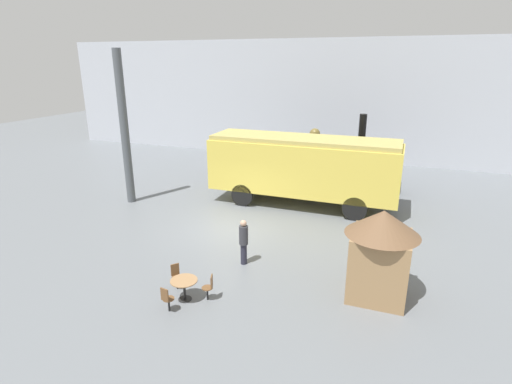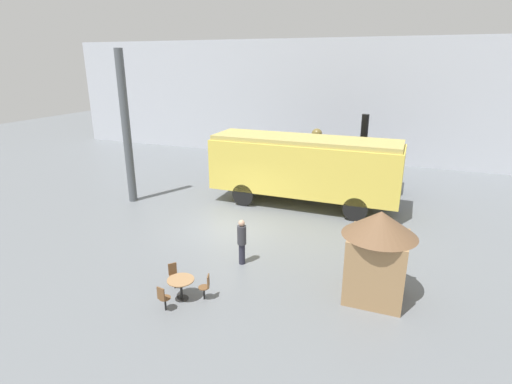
# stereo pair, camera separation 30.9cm
# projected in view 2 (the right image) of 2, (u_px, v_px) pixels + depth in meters

# --- Properties ---
(ground_plane) EXTENTS (80.00, 80.00, 0.00)m
(ground_plane) POSITION_uv_depth(u_px,v_px,m) (231.00, 229.00, 18.41)
(ground_plane) COLOR slate
(backdrop_wall) EXTENTS (44.00, 0.15, 9.00)m
(backdrop_wall) POSITION_uv_depth(u_px,v_px,m) (314.00, 100.00, 30.53)
(backdrop_wall) COLOR #B2B7C1
(backdrop_wall) RESTS_ON ground_plane
(steam_locomotive) EXTENTS (8.51, 2.66, 4.50)m
(steam_locomotive) POSITION_uv_depth(u_px,v_px,m) (323.00, 158.00, 24.31)
(steam_locomotive) COLOR black
(steam_locomotive) RESTS_ON ground_plane
(passenger_coach_vintage) EXTENTS (9.79, 2.75, 3.66)m
(passenger_coach_vintage) POSITION_uv_depth(u_px,v_px,m) (304.00, 165.00, 20.83)
(passenger_coach_vintage) COLOR #E0C64C
(passenger_coach_vintage) RESTS_ON ground_plane
(cafe_table_near) EXTENTS (0.88, 0.88, 0.71)m
(cafe_table_near) POSITION_uv_depth(u_px,v_px,m) (181.00, 283.00, 12.85)
(cafe_table_near) COLOR black
(cafe_table_near) RESTS_ON ground_plane
(cafe_chair_0) EXTENTS (0.41, 0.40, 0.87)m
(cafe_chair_0) POSITION_uv_depth(u_px,v_px,m) (173.00, 274.00, 13.55)
(cafe_chair_0) COLOR black
(cafe_chair_0) RESTS_ON ground_plane
(cafe_chair_1) EXTENTS (0.36, 0.38, 0.87)m
(cafe_chair_1) POSITION_uv_depth(u_px,v_px,m) (163.00, 297.00, 12.21)
(cafe_chair_1) COLOR black
(cafe_chair_1) RESTS_ON ground_plane
(cafe_chair_2) EXTENTS (0.39, 0.37, 0.87)m
(cafe_chair_2) POSITION_uv_depth(u_px,v_px,m) (206.00, 285.00, 12.84)
(cafe_chair_2) COLOR black
(cafe_chair_2) RESTS_ON ground_plane
(visitor_person) EXTENTS (0.34, 0.34, 1.79)m
(visitor_person) POSITION_uv_depth(u_px,v_px,m) (242.00, 240.00, 14.99)
(visitor_person) COLOR #262633
(visitor_person) RESTS_ON ground_plane
(ticket_kiosk) EXTENTS (2.34, 2.34, 3.00)m
(ticket_kiosk) POSITION_uv_depth(u_px,v_px,m) (378.00, 251.00, 12.63)
(ticket_kiosk) COLOR #99754C
(ticket_kiosk) RESTS_ON ground_plane
(support_pillar) EXTENTS (0.44, 0.44, 8.00)m
(support_pillar) POSITION_uv_depth(u_px,v_px,m) (126.00, 129.00, 20.92)
(support_pillar) COLOR #4C5156
(support_pillar) RESTS_ON ground_plane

